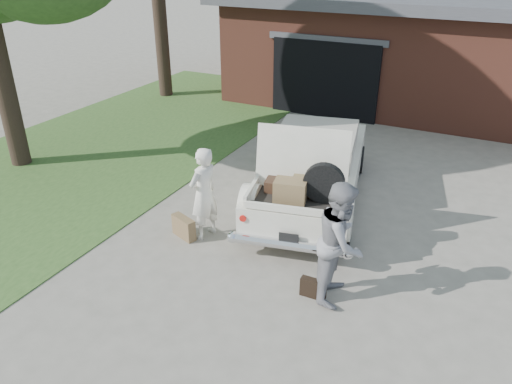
% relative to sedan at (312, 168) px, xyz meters
% --- Properties ---
extents(ground, '(90.00, 90.00, 0.00)m').
position_rel_sedan_xyz_m(ground, '(-0.16, -2.73, -0.71)').
color(ground, gray).
rests_on(ground, ground).
extents(grass_strip, '(6.00, 16.00, 0.02)m').
position_rel_sedan_xyz_m(grass_strip, '(-5.66, 0.27, -0.70)').
color(grass_strip, '#2D4C1E').
rests_on(grass_strip, ground).
extents(house, '(12.80, 7.80, 3.30)m').
position_rel_sedan_xyz_m(house, '(0.82, 8.74, 0.96)').
color(house, brown).
rests_on(house, ground).
extents(sedan, '(2.82, 5.07, 1.98)m').
position_rel_sedan_xyz_m(sedan, '(0.00, 0.00, 0.00)').
color(sedan, white).
rests_on(sedan, ground).
extents(woman_left, '(0.53, 0.68, 1.67)m').
position_rel_sedan_xyz_m(woman_left, '(-1.17, -2.12, 0.13)').
color(woman_left, silver).
rests_on(woman_left, ground).
extents(woman_right, '(0.77, 0.95, 1.83)m').
position_rel_sedan_xyz_m(woman_right, '(1.44, -2.65, 0.21)').
color(woman_right, gray).
rests_on(woman_right, ground).
extents(suitcase_left, '(0.53, 0.33, 0.39)m').
position_rel_sedan_xyz_m(suitcase_left, '(-1.49, -2.33, -0.51)').
color(suitcase_left, brown).
rests_on(suitcase_left, ground).
extents(suitcase_right, '(0.38, 0.13, 0.29)m').
position_rel_sedan_xyz_m(suitcase_right, '(1.15, -2.87, -0.56)').
color(suitcase_right, black).
rests_on(suitcase_right, ground).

